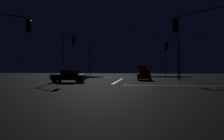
{
  "coord_description": "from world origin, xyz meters",
  "views": [
    {
      "loc": [
        2.96,
        -21.73,
        1.71
      ],
      "look_at": [
        -1.48,
        12.04,
        1.56
      ],
      "focal_mm": 32.75,
      "sensor_mm": 36.0,
      "label": 1
    }
  ],
  "objects_px": {
    "sedan_silver": "(142,73)",
    "streetlamp_right_far": "(166,55)",
    "box_truck": "(142,69)",
    "streetlamp_right_near": "(178,45)",
    "traffic_signal_se": "(207,33)",
    "sedan_orange": "(143,73)",
    "traffic_signal_ne": "(174,53)",
    "sedan_green": "(143,74)",
    "sedan_red": "(144,75)",
    "streetlamp_left_far": "(90,56)",
    "traffic_signal_nw": "(67,50)",
    "sedan_black_crossing": "(69,76)"
  },
  "relations": [
    {
      "from": "sedan_red",
      "to": "sedan_green",
      "type": "xyz_separation_m",
      "value": [
        0.05,
        6.78,
        0.0
      ]
    },
    {
      "from": "traffic_signal_ne",
      "to": "sedan_orange",
      "type": "bearing_deg",
      "value": 101.11
    },
    {
      "from": "sedan_green",
      "to": "streetlamp_right_far",
      "type": "bearing_deg",
      "value": 66.49
    },
    {
      "from": "sedan_red",
      "to": "sedan_orange",
      "type": "relative_size",
      "value": 1.0
    },
    {
      "from": "sedan_green",
      "to": "box_truck",
      "type": "bearing_deg",
      "value": 89.73
    },
    {
      "from": "traffic_signal_se",
      "to": "streetlamp_right_near",
      "type": "distance_m",
      "value": 21.68
    },
    {
      "from": "box_truck",
      "to": "streetlamp_right_near",
      "type": "xyz_separation_m",
      "value": [
        5.62,
        -22.03,
        4.12
      ]
    },
    {
      "from": "sedan_silver",
      "to": "streetlamp_right_far",
      "type": "height_order",
      "value": "streetlamp_right_far"
    },
    {
      "from": "sedan_green",
      "to": "traffic_signal_ne",
      "type": "distance_m",
      "value": 10.37
    },
    {
      "from": "sedan_red",
      "to": "streetlamp_left_far",
      "type": "relative_size",
      "value": 0.48
    },
    {
      "from": "sedan_black_crossing",
      "to": "traffic_signal_ne",
      "type": "relative_size",
      "value": 0.75
    },
    {
      "from": "traffic_signal_ne",
      "to": "traffic_signal_nw",
      "type": "bearing_deg",
      "value": -179.5
    },
    {
      "from": "box_truck",
      "to": "streetlamp_right_far",
      "type": "bearing_deg",
      "value": -46.99
    },
    {
      "from": "sedan_orange",
      "to": "streetlamp_left_far",
      "type": "relative_size",
      "value": 0.48
    },
    {
      "from": "sedan_silver",
      "to": "streetlamp_right_far",
      "type": "bearing_deg",
      "value": 50.43
    },
    {
      "from": "sedan_green",
      "to": "streetlamp_left_far",
      "type": "bearing_deg",
      "value": 135.49
    },
    {
      "from": "sedan_orange",
      "to": "streetlamp_right_near",
      "type": "distance_m",
      "value": 15.96
    },
    {
      "from": "sedan_black_crossing",
      "to": "sedan_red",
      "type": "bearing_deg",
      "value": 33.68
    },
    {
      "from": "sedan_green",
      "to": "traffic_signal_ne",
      "type": "height_order",
      "value": "traffic_signal_ne"
    },
    {
      "from": "streetlamp_right_near",
      "to": "sedan_red",
      "type": "bearing_deg",
      "value": -145.81
    },
    {
      "from": "box_truck",
      "to": "traffic_signal_nw",
      "type": "bearing_deg",
      "value": -112.38
    },
    {
      "from": "streetlamp_left_far",
      "to": "traffic_signal_nw",
      "type": "bearing_deg",
      "value": -85.39
    },
    {
      "from": "sedan_orange",
      "to": "traffic_signal_se",
      "type": "distance_m",
      "value": 35.91
    },
    {
      "from": "sedan_silver",
      "to": "traffic_signal_nw",
      "type": "xyz_separation_m",
      "value": [
        -11.34,
        -15.1,
        3.79
      ]
    },
    {
      "from": "streetlamp_right_near",
      "to": "streetlamp_right_far",
      "type": "distance_m",
      "value": 16.01
    },
    {
      "from": "sedan_silver",
      "to": "streetlamp_right_near",
      "type": "height_order",
      "value": "streetlamp_right_near"
    },
    {
      "from": "sedan_silver",
      "to": "traffic_signal_nw",
      "type": "bearing_deg",
      "value": -126.9
    },
    {
      "from": "sedan_orange",
      "to": "streetlamp_right_near",
      "type": "bearing_deg",
      "value": -68.16
    },
    {
      "from": "sedan_green",
      "to": "traffic_signal_se",
      "type": "relative_size",
      "value": 0.73
    },
    {
      "from": "sedan_red",
      "to": "traffic_signal_se",
      "type": "bearing_deg",
      "value": -78.14
    },
    {
      "from": "streetlamp_right_near",
      "to": "streetlamp_right_far",
      "type": "height_order",
      "value": "streetlamp_right_near"
    },
    {
      "from": "sedan_green",
      "to": "traffic_signal_se",
      "type": "height_order",
      "value": "traffic_signal_se"
    },
    {
      "from": "streetlamp_right_far",
      "to": "sedan_silver",
      "type": "bearing_deg",
      "value": -129.57
    },
    {
      "from": "box_truck",
      "to": "traffic_signal_ne",
      "type": "xyz_separation_m",
      "value": [
        3.96,
        -28.19,
        2.22
      ]
    },
    {
      "from": "box_truck",
      "to": "sedan_black_crossing",
      "type": "height_order",
      "value": "box_truck"
    },
    {
      "from": "sedan_orange",
      "to": "sedan_red",
      "type": "bearing_deg",
      "value": -90.42
    },
    {
      "from": "box_truck",
      "to": "traffic_signal_ne",
      "type": "height_order",
      "value": "traffic_signal_ne"
    },
    {
      "from": "sedan_red",
      "to": "traffic_signal_ne",
      "type": "xyz_separation_m",
      "value": [
        4.1,
        -2.25,
        3.13
      ]
    },
    {
      "from": "traffic_signal_se",
      "to": "streetlamp_right_far",
      "type": "distance_m",
      "value": 37.59
    },
    {
      "from": "sedan_orange",
      "to": "sedan_black_crossing",
      "type": "bearing_deg",
      "value": -112.01
    },
    {
      "from": "streetlamp_right_far",
      "to": "streetlamp_right_near",
      "type": "bearing_deg",
      "value": -90.0
    },
    {
      "from": "traffic_signal_se",
      "to": "sedan_orange",
      "type": "bearing_deg",
      "value": 95.72
    },
    {
      "from": "traffic_signal_ne",
      "to": "sedan_black_crossing",
      "type": "bearing_deg",
      "value": -162.93
    },
    {
      "from": "traffic_signal_se",
      "to": "streetlamp_right_near",
      "type": "height_order",
      "value": "streetlamp_right_near"
    },
    {
      "from": "sedan_silver",
      "to": "streetlamp_right_near",
      "type": "distance_m",
      "value": 11.75
    },
    {
      "from": "sedan_green",
      "to": "streetlamp_left_far",
      "type": "height_order",
      "value": "streetlamp_left_far"
    },
    {
      "from": "sedan_green",
      "to": "traffic_signal_ne",
      "type": "xyz_separation_m",
      "value": [
        4.05,
        -9.02,
        3.13
      ]
    },
    {
      "from": "sedan_green",
      "to": "streetlamp_right_near",
      "type": "height_order",
      "value": "streetlamp_right_near"
    },
    {
      "from": "traffic_signal_nw",
      "to": "traffic_signal_se",
      "type": "xyz_separation_m",
      "value": [
        15.22,
        -15.22,
        -0.46
      ]
    },
    {
      "from": "sedan_red",
      "to": "streetlamp_left_far",
      "type": "distance_m",
      "value": 24.35
    }
  ]
}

